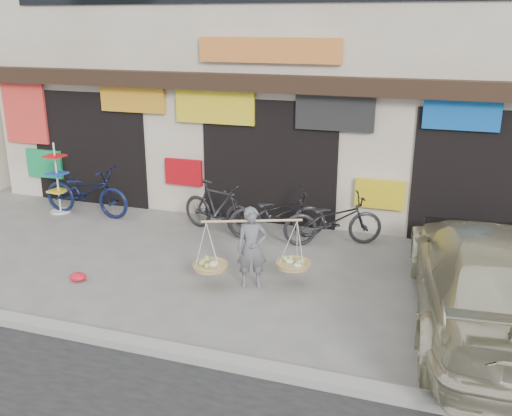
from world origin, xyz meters
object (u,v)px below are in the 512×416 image
(suv, at_px, (494,278))
(display_rack, at_px, (58,185))
(bike_0, at_px, (86,191))
(bike_2, at_px, (277,214))
(bike_3, at_px, (333,220))
(bike_1, at_px, (218,207))
(street_vendor, at_px, (252,252))

(suv, distance_m, display_rack, 9.56)
(bike_0, relative_size, display_rack, 1.30)
(bike_2, height_order, bike_3, same)
(bike_2, xyz_separation_m, display_rack, (-5.28, -0.04, 0.15))
(bike_3, relative_size, display_rack, 1.19)
(bike_2, bearing_deg, display_rack, 66.92)
(bike_1, relative_size, bike_3, 0.93)
(bike_3, bearing_deg, street_vendor, 135.37)
(bike_2, relative_size, bike_3, 1.00)
(street_vendor, bearing_deg, bike_1, 102.53)
(bike_1, bearing_deg, display_rack, 106.21)
(bike_0, height_order, display_rack, display_rack)
(display_rack, bearing_deg, bike_2, 0.39)
(street_vendor, xyz_separation_m, bike_1, (-1.52, 2.22, -0.08))
(bike_3, height_order, display_rack, display_rack)
(street_vendor, bearing_deg, suv, -24.69)
(street_vendor, distance_m, bike_1, 2.70)
(street_vendor, distance_m, display_rack, 5.98)
(street_vendor, height_order, suv, suv)
(bike_1, bearing_deg, bike_0, 105.55)
(bike_1, height_order, suv, suv)
(bike_2, height_order, display_rack, display_rack)
(bike_0, relative_size, bike_2, 1.09)
(bike_0, height_order, suv, suv)
(bike_1, height_order, bike_2, bike_1)
(bike_0, height_order, bike_3, bike_0)
(street_vendor, xyz_separation_m, bike_3, (0.90, 2.32, -0.11))
(street_vendor, height_order, display_rack, display_rack)
(suv, height_order, display_rack, display_rack)
(bike_0, height_order, bike_2, bike_0)
(bike_3, xyz_separation_m, suv, (2.81, -2.50, 0.27))
(street_vendor, distance_m, bike_3, 2.48)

